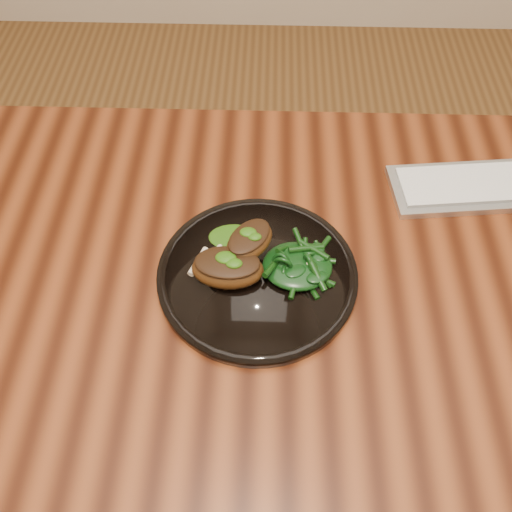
{
  "coord_description": "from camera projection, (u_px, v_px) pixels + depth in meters",
  "views": [
    {
      "loc": [
        -0.09,
        -0.53,
        1.48
      ],
      "look_at": [
        -0.11,
        0.01,
        0.78
      ],
      "focal_mm": 40.0,
      "sensor_mm": 36.0,
      "label": 1
    }
  ],
  "objects": [
    {
      "name": "herb_smear",
      "position": [
        234.0,
        237.0,
        0.92
      ],
      "size": [
        0.08,
        0.05,
        0.01
      ],
      "primitive_type": "ellipsoid",
      "color": "#174006",
      "rests_on": "plate"
    },
    {
      "name": "plate",
      "position": [
        257.0,
        275.0,
        0.89
      ],
      "size": [
        0.31,
        0.31,
        0.02
      ],
      "color": "black",
      "rests_on": "desk"
    },
    {
      "name": "lamb_chop_back",
      "position": [
        249.0,
        241.0,
        0.87
      ],
      "size": [
        0.1,
        0.11,
        0.04
      ],
      "color": "#49270E",
      "rests_on": "plate"
    },
    {
      "name": "desk",
      "position": [
        318.0,
        301.0,
        0.97
      ],
      "size": [
        1.6,
        0.8,
        0.75
      ],
      "color": "black",
      "rests_on": "ground"
    },
    {
      "name": "greens_heap",
      "position": [
        298.0,
        263.0,
        0.87
      ],
      "size": [
        0.11,
        0.1,
        0.04
      ],
      "color": "black",
      "rests_on": "plate"
    },
    {
      "name": "keyboard",
      "position": [
        503.0,
        185.0,
        1.01
      ],
      "size": [
        0.41,
        0.16,
        0.02
      ],
      "color": "silver",
      "rests_on": "desk"
    },
    {
      "name": "lamb_chop_front",
      "position": [
        227.0,
        268.0,
        0.86
      ],
      "size": [
        0.12,
        0.08,
        0.05
      ],
      "color": "#49270E",
      "rests_on": "plate"
    }
  ]
}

